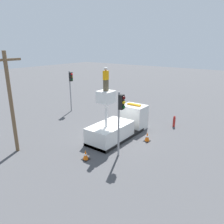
# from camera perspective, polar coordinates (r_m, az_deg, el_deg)

# --- Properties ---
(ground_plane) EXTENTS (120.00, 120.00, 0.00)m
(ground_plane) POSITION_cam_1_polar(r_m,az_deg,el_deg) (18.83, 1.08, -6.69)
(ground_plane) COLOR #4C4C4F
(bucket_truck) EXTENTS (6.51, 2.26, 4.29)m
(bucket_truck) POSITION_cam_1_polar(r_m,az_deg,el_deg) (18.82, 1.93, -3.63)
(bucket_truck) COLOR black
(bucket_truck) RESTS_ON ground
(worker) EXTENTS (0.40, 0.26, 1.75)m
(worker) POSITION_cam_1_polar(r_m,az_deg,el_deg) (16.32, -1.62, 8.55)
(worker) COLOR brown
(worker) RESTS_ON bucket_truck
(traffic_light_pole) EXTENTS (0.34, 0.57, 4.65)m
(traffic_light_pole) POSITION_cam_1_polar(r_m,az_deg,el_deg) (14.67, 2.25, 0.02)
(traffic_light_pole) COLOR gray
(traffic_light_pole) RESTS_ON ground
(traffic_light_across) EXTENTS (0.34, 0.57, 4.76)m
(traffic_light_across) POSITION_cam_1_polar(r_m,az_deg,el_deg) (25.73, -10.72, 7.42)
(traffic_light_across) COLOR gray
(traffic_light_across) RESTS_ON ground
(fire_hydrant) EXTENTS (0.47, 0.23, 1.08)m
(fire_hydrant) POSITION_cam_1_polar(r_m,az_deg,el_deg) (21.89, 15.91, -2.37)
(fire_hydrant) COLOR #B2231E
(fire_hydrant) RESTS_ON ground
(traffic_cone_rear) EXTENTS (0.48, 0.48, 0.70)m
(traffic_cone_rear) POSITION_cam_1_polar(r_m,az_deg,el_deg) (15.45, -6.93, -11.12)
(traffic_cone_rear) COLOR black
(traffic_cone_rear) RESTS_ON ground
(traffic_cone_curbside) EXTENTS (0.48, 0.48, 0.78)m
(traffic_cone_curbside) POSITION_cam_1_polar(r_m,az_deg,el_deg) (18.25, 9.17, -6.45)
(traffic_cone_curbside) COLOR black
(traffic_cone_curbside) RESTS_ON ground
(utility_pole) EXTENTS (2.20, 0.26, 7.26)m
(utility_pole) POSITION_cam_1_polar(r_m,az_deg,el_deg) (16.85, -24.96, 2.94)
(utility_pole) COLOR brown
(utility_pole) RESTS_ON ground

